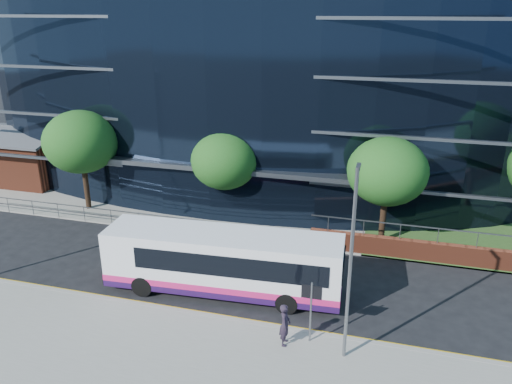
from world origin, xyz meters
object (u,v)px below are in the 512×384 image
(tree_far_c, at_px, (387,172))
(streetlight_east, at_px, (351,261))
(tree_far_b, at_px, (225,161))
(pedestrian, at_px, (285,325))
(city_bus, at_px, (225,262))
(street_sign, at_px, (311,300))
(brick_pavilion, at_px, (21,156))
(tree_far_a, at_px, (81,142))

(tree_far_c, distance_m, streetlight_east, 11.22)
(tree_far_b, height_order, pedestrian, tree_far_b)
(tree_far_b, xyz_separation_m, city_bus, (2.75, -8.17, -2.54))
(street_sign, xyz_separation_m, tree_far_b, (-7.50, 11.09, 2.06))
(brick_pavilion, xyz_separation_m, tree_far_c, (29.00, -4.50, 2.60))
(tree_far_c, height_order, pedestrian, tree_far_c)
(brick_pavilion, xyz_separation_m, streetlight_east, (28.00, -15.67, 2.50))
(city_bus, relative_size, pedestrian, 6.30)
(brick_pavilion, bearing_deg, street_sign, -29.65)
(tree_far_c, xyz_separation_m, city_bus, (-7.25, -7.67, -2.86))
(street_sign, bearing_deg, tree_far_b, 124.08)
(tree_far_a, relative_size, pedestrian, 3.73)
(street_sign, distance_m, tree_far_a, 20.63)
(tree_far_a, height_order, tree_far_c, tree_far_a)
(street_sign, bearing_deg, pedestrian, -153.33)
(street_sign, height_order, tree_far_a, tree_far_a)
(brick_pavilion, distance_m, city_bus, 24.93)
(tree_far_b, bearing_deg, pedestrian, -60.60)
(streetlight_east, height_order, pedestrian, streetlight_east)
(tree_far_b, distance_m, pedestrian, 13.65)
(tree_far_b, height_order, tree_far_c, tree_far_c)
(brick_pavilion, distance_m, tree_far_b, 19.55)
(tree_far_a, relative_size, tree_far_b, 1.15)
(streetlight_east, bearing_deg, street_sign, 158.64)
(brick_pavilion, relative_size, tree_far_b, 1.42)
(brick_pavilion, height_order, tree_far_c, tree_far_c)
(pedestrian, bearing_deg, streetlight_east, -99.41)
(tree_far_b, height_order, city_bus, tree_far_b)
(streetlight_east, distance_m, city_bus, 7.68)
(tree_far_a, bearing_deg, tree_far_c, 0.00)
(tree_far_c, distance_m, pedestrian, 12.11)
(city_bus, bearing_deg, tree_far_b, 105.16)
(street_sign, bearing_deg, tree_far_a, 148.83)
(streetlight_east, bearing_deg, tree_far_c, 84.89)
(tree_far_b, distance_m, tree_far_c, 10.02)
(brick_pavilion, height_order, pedestrian, brick_pavilion)
(tree_far_a, distance_m, streetlight_east, 22.05)
(tree_far_c, distance_m, city_bus, 10.94)
(tree_far_a, bearing_deg, street_sign, -31.17)
(street_sign, height_order, streetlight_east, streetlight_east)
(brick_pavilion, relative_size, pedestrian, 4.59)
(tree_far_b, bearing_deg, street_sign, -55.92)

